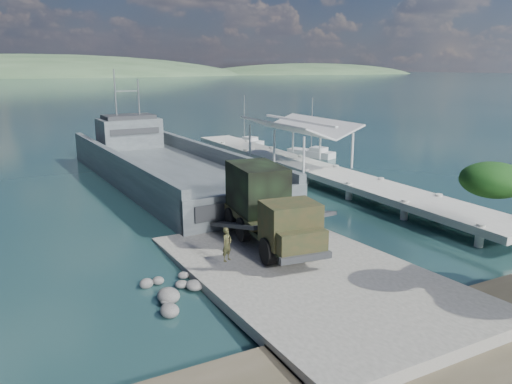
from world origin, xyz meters
name	(u,v)px	position (x,y,z in m)	size (l,w,h in m)	color
ground	(293,271)	(0.00, 0.00, 0.00)	(1400.00, 1400.00, 0.00)	#1C4343
boat_ramp	(304,274)	(0.00, -1.00, 0.25)	(10.00, 18.00, 0.50)	slate
shoreline_rocks	(174,292)	(-6.20, 0.50, 0.00)	(3.20, 5.60, 0.90)	#51514F
distant_headlands	(52,76)	(50.00, 560.00, 0.00)	(1000.00, 240.00, 48.00)	#335032
pier	(305,160)	(13.00, 18.77, 1.60)	(6.40, 44.00, 6.10)	#A1A198
landing_craft	(165,172)	(0.60, 22.59, 0.87)	(10.61, 36.34, 10.69)	#434B4F
military_truck	(267,206)	(0.33, 3.33, 2.56)	(3.81, 9.18, 4.13)	black
soldier	(227,252)	(-3.29, 0.87, 1.35)	(0.62, 0.41, 1.70)	#24301B
sailboat_near	(312,153)	(19.66, 27.25, 0.37)	(3.61, 5.89, 6.92)	silver
sailboat_far	(245,142)	(16.81, 38.78, 0.36)	(3.46, 5.71, 6.70)	silver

